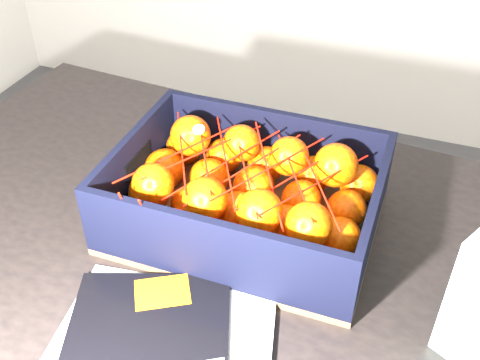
% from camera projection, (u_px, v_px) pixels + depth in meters
% --- Properties ---
extents(table, '(1.26, 0.90, 0.75)m').
position_uv_depth(table, '(209.00, 284.00, 0.96)').
color(table, black).
rests_on(table, ground).
extents(produce_crate, '(0.40, 0.30, 0.13)m').
position_uv_depth(produce_crate, '(247.00, 204.00, 0.90)').
color(produce_crate, olive).
rests_on(produce_crate, table).
extents(clementine_heap, '(0.38, 0.28, 0.12)m').
position_uv_depth(clementine_heap, '(245.00, 194.00, 0.89)').
color(clementine_heap, '#EE4E05').
rests_on(clementine_heap, produce_crate).
extents(mesh_net, '(0.33, 0.27, 0.09)m').
position_uv_depth(mesh_net, '(240.00, 168.00, 0.85)').
color(mesh_net, red).
rests_on(mesh_net, clementine_heap).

